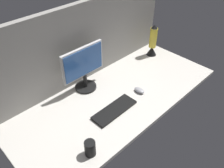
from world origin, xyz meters
TOP-DOWN VIEW (x-y plane):
  - ground_plane at (0.00, 0.00)cm, footprint 180.00×80.00cm
  - cubicle_wall_back at (0.00, 37.50)cm, footprint 180.00×5.00cm
  - monitor at (-11.40, 25.11)cm, footprint 38.97×18.00cm
  - keyboard at (-13.59, -12.35)cm, footprint 37.26×13.75cm
  - mouse at (16.85, -11.04)cm, footprint 5.68×9.64cm
  - mug_black_travel at (-51.15, -28.80)cm, footprint 7.08×7.08cm
  - lava_lamp at (71.35, 19.30)cm, footprint 9.97×9.97cm

SIDE VIEW (x-z plane):
  - ground_plane at x=0.00cm, z-range -3.00..0.00cm
  - keyboard at x=-13.59cm, z-range 0.00..2.00cm
  - mouse at x=16.85cm, z-range 0.00..3.40cm
  - mug_black_travel at x=-51.15cm, z-range 0.00..11.03cm
  - lava_lamp at x=71.35cm, z-range -2.63..29.99cm
  - monitor at x=-11.40cm, z-range 1.81..39.99cm
  - cubicle_wall_back at x=0.00cm, z-range 0.00..67.19cm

